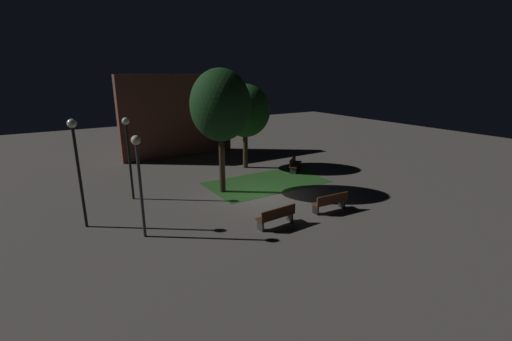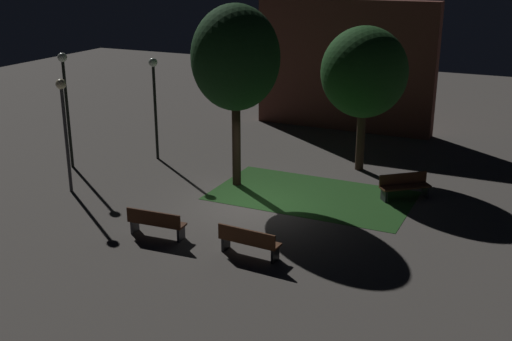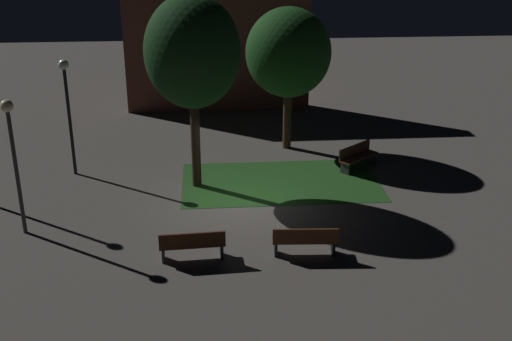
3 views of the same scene
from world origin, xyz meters
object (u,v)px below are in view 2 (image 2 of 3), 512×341
Objects in this scene: lamp_post_near_wall at (66,91)px; lamp_post_plaza_east at (154,91)px; bench_back_row at (404,185)px; tree_back_left at (235,59)px; bench_corner at (156,222)px; bench_front_left at (249,241)px; lamp_post_path_center at (64,115)px; tree_left_canopy at (364,73)px.

lamp_post_near_wall is 3.47m from lamp_post_plaza_east.
lamp_post_near_wall reaches higher than lamp_post_plaza_east.
bench_back_row is 0.26× the size of tree_back_left.
bench_back_row is 0.37× the size of lamp_post_near_wall.
lamp_post_plaza_east is at bearing 123.22° from bench_corner.
lamp_post_plaza_east is at bearing 161.98° from tree_back_left.
bench_front_left is 11.16m from lamp_post_near_wall.
bench_corner is 0.45× the size of lamp_post_path_center.
tree_back_left reaches higher than bench_back_row.
bench_front_left is 0.43× the size of lamp_post_plaza_east.
bench_corner is 0.43× the size of lamp_post_plaza_east.
lamp_post_path_center is at bearing 158.00° from bench_corner.
tree_back_left is at bearing -134.51° from tree_left_canopy.
tree_left_canopy is at bearing 133.53° from bench_back_row.
bench_back_row is 12.13m from lamp_post_path_center.
lamp_post_plaza_east is (-10.41, 0.23, 2.42)m from bench_back_row.
lamp_post_near_wall is at bearing -170.51° from bench_back_row.
tree_left_canopy is at bearing 38.28° from lamp_post_path_center.
bench_front_left is 7.34m from tree_back_left.
bench_corner is 5.89m from lamp_post_path_center.
lamp_post_plaza_east is (-8.07, -2.23, -0.97)m from tree_left_canopy.
bench_front_left is at bearing -41.77° from lamp_post_plaza_east.
tree_back_left is 1.43× the size of lamp_post_near_wall.
bench_back_row is at bearing -1.28° from lamp_post_plaza_east.
lamp_post_near_wall reaches higher than bench_front_left.
bench_corner is 8.51m from lamp_post_near_wall.
bench_back_row is at bearing 46.81° from bench_corner.
bench_back_row is 7.39m from tree_back_left.
lamp_post_plaza_east is (-4.37, 6.67, 2.42)m from bench_corner.
lamp_post_path_center is 0.97× the size of lamp_post_plaza_east.
lamp_post_near_wall is (-6.95, -0.94, -1.57)m from tree_back_left.
tree_left_canopy is at bearing 45.49° from tree_back_left.
lamp_post_plaza_east is at bearing -164.54° from tree_left_canopy.
lamp_post_plaza_east reaches higher than bench_corner.
lamp_post_path_center is (-11.05, -4.41, 2.34)m from bench_back_row.
tree_back_left is (-3.62, -3.68, 0.81)m from tree_left_canopy.
bench_corner is 1.08× the size of bench_back_row.
bench_corner is 0.40× the size of lamp_post_near_wall.
bench_front_left is 0.40× the size of lamp_post_near_wall.
tree_back_left is at bearing 119.99° from bench_front_left.
bench_front_left is at bearing -114.57° from bench_back_row.
bench_corner is 0.32× the size of tree_left_canopy.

